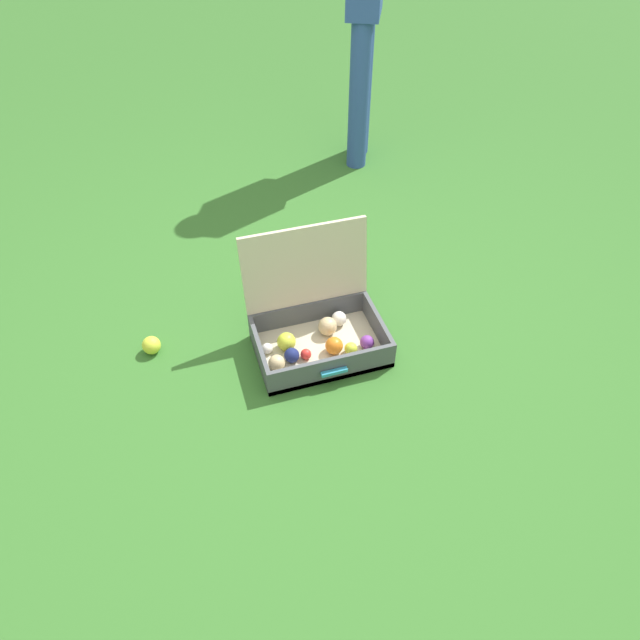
{
  "coord_description": "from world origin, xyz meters",
  "views": [
    {
      "loc": [
        -0.48,
        -1.68,
        1.81
      ],
      "look_at": [
        0.03,
        -0.06,
        0.19
      ],
      "focal_mm": 32.2,
      "sensor_mm": 36.0,
      "label": 1
    }
  ],
  "objects": [
    {
      "name": "stray_ball_on_grass",
      "position": [
        -0.67,
        0.15,
        0.04
      ],
      "size": [
        0.08,
        0.08,
        0.08
      ],
      "primitive_type": "sphere",
      "color": "#CCDB38",
      "rests_on": "ground"
    },
    {
      "name": "ground_plane",
      "position": [
        0.0,
        0.0,
        0.0
      ],
      "size": [
        16.0,
        16.0,
        0.0
      ],
      "primitive_type": "plane",
      "color": "#336B28"
    },
    {
      "name": "open_suitcase",
      "position": [
        0.02,
        -0.01,
        0.11
      ],
      "size": [
        0.54,
        0.45,
        0.49
      ],
      "color": "beige",
      "rests_on": "ground"
    }
  ]
}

